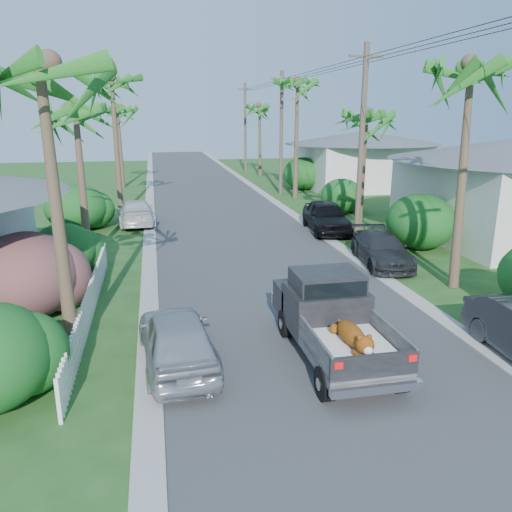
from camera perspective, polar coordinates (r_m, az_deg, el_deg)
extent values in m
plane|color=#254A1C|center=(11.62, 10.32, -14.99)|extent=(120.00, 120.00, 0.00)
cube|color=#38383A|center=(34.92, -4.94, 6.07)|extent=(8.00, 100.00, 0.02)
cube|color=#A5A39E|center=(34.70, -12.05, 5.75)|extent=(0.60, 100.00, 0.06)
cube|color=#A5A39E|center=(35.66, 1.97, 6.35)|extent=(0.60, 100.00, 0.06)
cylinder|color=black|center=(11.08, 7.93, -14.24)|extent=(0.28, 0.76, 0.76)
cylinder|color=black|center=(11.70, 16.02, -12.99)|extent=(0.28, 0.76, 0.76)
cylinder|color=black|center=(13.85, 3.47, -7.70)|extent=(0.28, 0.76, 0.76)
cylinder|color=black|center=(14.35, 10.09, -7.05)|extent=(0.28, 0.76, 0.76)
cube|color=slate|center=(11.78, 10.90, -11.13)|extent=(1.90, 2.40, 0.24)
cube|color=slate|center=(11.31, 6.61, -9.97)|extent=(0.06, 2.40, 0.55)
cube|color=slate|center=(11.97, 15.12, -8.92)|extent=(0.06, 2.40, 0.55)
cube|color=black|center=(10.67, 13.41, -12.12)|extent=(1.92, 0.08, 0.52)
cube|color=silver|center=(10.75, 13.62, -14.53)|extent=(1.98, 0.18, 0.18)
cube|color=red|center=(10.28, 9.42, -12.25)|extent=(0.18, 0.05, 0.14)
cube|color=red|center=(10.91, 17.45, -11.06)|extent=(0.18, 0.05, 0.14)
cube|color=black|center=(13.17, 7.96, -5.95)|extent=(1.94, 1.65, 1.10)
cube|color=black|center=(12.92, 8.08, -2.94)|extent=(1.70, 1.35, 0.55)
cube|color=black|center=(12.34, 9.11, -4.05)|extent=(1.60, 0.05, 0.45)
cube|color=black|center=(14.33, 6.29, -4.70)|extent=(1.94, 1.20, 0.80)
cube|color=white|center=(11.69, 10.95, -10.26)|extent=(1.70, 2.10, 0.16)
ellipsoid|color=orange|center=(11.64, 10.84, -8.72)|extent=(0.48, 1.25, 0.43)
sphere|color=orange|center=(10.99, 12.34, -9.90)|extent=(0.40, 0.40, 0.40)
ellipsoid|color=white|center=(11.69, 10.81, -9.17)|extent=(0.32, 0.86, 0.18)
imported|color=#27292B|center=(20.91, 14.16, 0.74)|extent=(2.34, 4.52, 1.25)
imported|color=black|center=(26.21, 8.05, 4.45)|extent=(2.31, 4.84, 1.60)
imported|color=#AEB0B6|center=(12.32, -9.04, -9.32)|extent=(1.99, 4.26, 1.41)
imported|color=silver|center=(28.54, -13.54, 4.85)|extent=(2.23, 4.80, 1.36)
cone|color=brown|center=(12.64, -21.71, 3.75)|extent=(0.36, 0.71, 7.01)
cone|color=brown|center=(21.57, -19.26, 7.50)|extent=(0.36, 0.61, 6.21)
cone|color=brown|center=(31.33, -15.65, 11.79)|extent=(0.36, 0.36, 8.00)
cone|color=brown|center=(43.36, -15.25, 11.80)|extent=(0.36, 0.75, 6.51)
cone|color=brown|center=(18.45, 22.47, 7.95)|extent=(0.36, 0.73, 7.51)
cone|color=brown|center=(26.55, 12.06, 9.22)|extent=(0.36, 0.54, 6.01)
cone|color=brown|center=(36.67, 4.62, 12.98)|extent=(0.36, 0.36, 8.20)
cone|color=brown|center=(50.35, 0.44, 12.99)|extent=(0.36, 0.63, 6.81)
ellipsoid|color=#B81A5D|center=(16.35, -24.73, -2.02)|extent=(3.00, 3.30, 2.60)
ellipsoid|color=#164915|center=(20.12, -21.10, 0.65)|extent=(2.40, 2.64, 2.00)
ellipsoid|color=#164915|center=(27.90, -19.84, 5.20)|extent=(3.20, 3.52, 2.40)
ellipsoid|color=#164915|center=(23.82, 18.27, 3.77)|extent=(3.00, 3.30, 2.50)
ellipsoid|color=#164915|center=(31.73, 9.79, 6.82)|extent=(2.60, 2.86, 2.10)
ellipsoid|color=#164915|center=(41.23, 5.42, 9.36)|extent=(3.20, 3.52, 2.60)
cube|color=white|center=(15.80, -18.41, -5.01)|extent=(0.10, 11.00, 1.00)
cube|color=silver|center=(27.42, 26.90, 5.74)|extent=(8.00, 9.00, 3.80)
cube|color=silver|center=(42.90, 11.94, 10.02)|extent=(9.00, 8.00, 3.60)
cone|color=#595B60|center=(42.74, 12.12, 13.09)|extent=(6.48, 6.48, 1.00)
cylinder|color=brown|center=(24.20, 11.94, 12.19)|extent=(0.26, 0.26, 9.00)
cube|color=brown|center=(24.29, 12.50, 21.40)|extent=(1.60, 0.10, 0.10)
cylinder|color=brown|center=(38.43, 2.91, 13.73)|extent=(0.26, 0.26, 9.00)
cube|color=brown|center=(38.48, 2.99, 19.54)|extent=(1.60, 0.10, 0.10)
cylinder|color=brown|center=(53.08, -1.24, 14.33)|extent=(0.26, 0.26, 9.00)
cube|color=brown|center=(53.12, -1.26, 18.54)|extent=(1.60, 0.10, 0.10)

